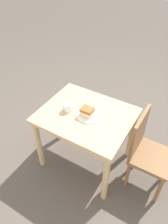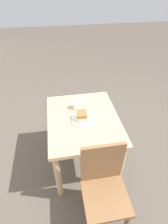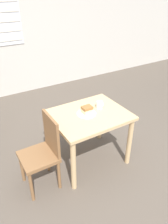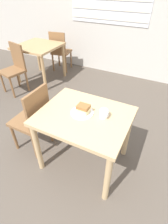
{
  "view_description": "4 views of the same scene",
  "coord_description": "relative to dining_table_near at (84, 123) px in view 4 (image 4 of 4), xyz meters",
  "views": [
    {
      "loc": [
        -0.73,
        1.86,
        2.12
      ],
      "look_at": [
        0.08,
        0.52,
        0.76
      ],
      "focal_mm": 35.0,
      "sensor_mm": 36.0,
      "label": 1
    },
    {
      "loc": [
        -1.26,
        0.7,
        1.91
      ],
      "look_at": [
        0.09,
        0.47,
        0.78
      ],
      "focal_mm": 28.0,
      "sensor_mm": 36.0,
      "label": 2
    },
    {
      "loc": [
        -1.12,
        -1.38,
        2.04
      ],
      "look_at": [
        0.04,
        0.54,
        0.72
      ],
      "focal_mm": 35.0,
      "sensor_mm": 36.0,
      "label": 3
    },
    {
      "loc": [
        0.69,
        -0.71,
        1.78
      ],
      "look_at": [
        0.06,
        0.51,
        0.72
      ],
      "focal_mm": 28.0,
      "sensor_mm": 36.0,
      "label": 4
    }
  ],
  "objects": [
    {
      "name": "ground_plane",
      "position": [
        -0.08,
        -0.48,
        -0.59
      ],
      "size": [
        14.0,
        14.0,
        0.0
      ],
      "primitive_type": "plane",
      "color": "brown"
    },
    {
      "name": "wall_back",
      "position": [
        -0.08,
        2.55,
        0.81
      ],
      "size": [
        10.0,
        0.1,
        2.8
      ],
      "color": "beige",
      "rests_on": "ground_plane"
    },
    {
      "name": "dining_table_near",
      "position": [
        0.0,
        0.0,
        0.0
      ],
      "size": [
        0.9,
        0.74,
        0.71
      ],
      "color": "tan",
      "rests_on": "ground_plane"
    },
    {
      "name": "dining_table_far",
      "position": [
        -1.78,
        1.5,
        0.01
      ],
      "size": [
        0.79,
        0.8,
        0.73
      ],
      "color": "tan",
      "rests_on": "ground_plane"
    },
    {
      "name": "chair_near_window",
      "position": [
        -0.63,
        -0.07,
        -0.12
      ],
      "size": [
        0.38,
        0.38,
        0.88
      ],
      "rotation": [
        0.0,
        0.0,
        -1.57
      ],
      "color": "brown",
      "rests_on": "ground_plane"
    },
    {
      "name": "chair_far_corner",
      "position": [
        -1.9,
        0.91,
        -0.12
      ],
      "size": [
        0.46,
        0.46,
        0.88
      ],
      "rotation": [
        0.0,
        0.0,
        -0.22
      ],
      "color": "brown",
      "rests_on": "ground_plane"
    },
    {
      "name": "chair_far_opposite",
      "position": [
        -1.67,
        2.08,
        -0.12
      ],
      "size": [
        0.43,
        0.43,
        0.88
      ],
      "rotation": [
        0.0,
        0.0,
        3.29
      ],
      "color": "brown",
      "rests_on": "ground_plane"
    },
    {
      "name": "plate",
      "position": [
        -0.03,
        0.01,
        0.12
      ],
      "size": [
        0.23,
        0.23,
        0.01
      ],
      "color": "white",
      "rests_on": "dining_table_near"
    },
    {
      "name": "cake_slice",
      "position": [
        -0.02,
        0.02,
        0.17
      ],
      "size": [
        0.12,
        0.09,
        0.08
      ],
      "color": "beige",
      "rests_on": "plate"
    },
    {
      "name": "coffee_mug",
      "position": [
        0.19,
        0.05,
        0.16
      ],
      "size": [
        0.08,
        0.08,
        0.09
      ],
      "color": "white",
      "rests_on": "dining_table_near"
    }
  ]
}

